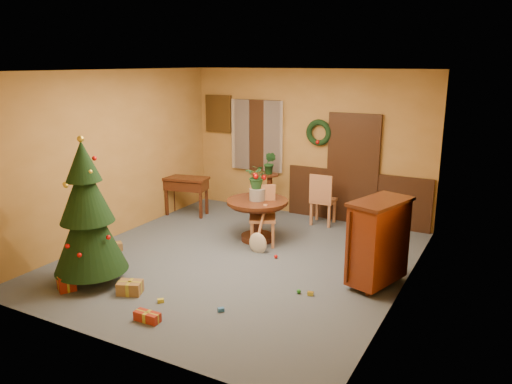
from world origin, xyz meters
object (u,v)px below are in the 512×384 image
Objects in this scene: dining_table at (257,212)px; writing_desk at (186,187)px; sideboard at (378,240)px; chair_near at (263,213)px; christmas_tree at (87,215)px.

writing_desk reaches higher than dining_table.
dining_table is 0.86× the size of sideboard.
chair_near reaches higher than writing_desk.
writing_desk is at bearing 102.52° from christmas_tree.
chair_near is at bearing -18.91° from writing_desk.
christmas_tree is at bearing -153.07° from sideboard.
dining_table is at bearing -18.10° from writing_desk.
christmas_tree reaches higher than writing_desk.
writing_desk is 4.52m from sideboard.
sideboard is (3.56, 1.81, -0.33)m from christmas_tree.
dining_table is 1.12× the size of writing_desk.
christmas_tree is 3.36m from writing_desk.
chair_near is 2.92m from christmas_tree.
sideboard is (2.17, -0.72, 0.12)m from chair_near.
sideboard is at bearing -18.48° from chair_near.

